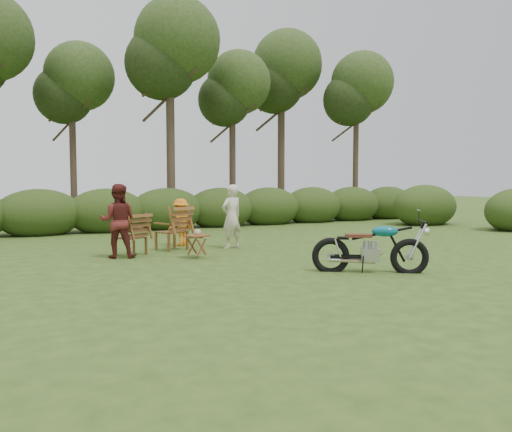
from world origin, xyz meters
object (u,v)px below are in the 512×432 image
side_table (197,246)px  cup (198,232)px  motorcycle (369,272)px  lawn_chair_left (131,255)px  lawn_chair_right (172,250)px  child (181,246)px  adult_b (119,258)px  adult_a (232,248)px

side_table → cup: size_ratio=3.61×
motorcycle → side_table: 3.65m
lawn_chair_left → side_table: size_ratio=1.85×
lawn_chair_right → child: size_ratio=0.86×
lawn_chair_right → child: 0.74m
lawn_chair_left → cup: size_ratio=6.69×
lawn_chair_right → lawn_chair_left: size_ratio=1.12×
motorcycle → child: child is taller
lawn_chair_right → side_table: size_ratio=2.08×
adult_b → child: adult_b is taller
motorcycle → cup: size_ratio=14.16×
motorcycle → adult_a: bearing=135.8°
lawn_chair_right → side_table: bearing=71.6°
adult_b → motorcycle: bearing=154.1°
adult_a → adult_b: bearing=-10.6°
adult_a → child: bearing=-62.7°
adult_b → child: bearing=-125.1°
lawn_chair_left → side_table: 1.59m
motorcycle → lawn_chair_left: size_ratio=2.12×
lawn_chair_right → child: bearing=-147.2°
lawn_chair_left → adult_b: 0.44m
motorcycle → adult_b: size_ratio=1.24×
cup → adult_a: size_ratio=0.09×
child → adult_b: bearing=8.3°
lawn_chair_right → lawn_chair_left: (-1.05, -0.34, 0.00)m
lawn_chair_left → adult_a: adult_a is taller
lawn_chair_left → side_table: bearing=110.2°
motorcycle → lawn_chair_right: size_ratio=1.89×
child → lawn_chair_left: bearing=6.9°
lawn_chair_right → motorcycle: bearing=95.4°
motorcycle → lawn_chair_left: bearing=162.6°
adult_b → child: size_ratio=1.32×
lawn_chair_left → adult_a: (2.41, -0.10, 0.00)m
side_table → cup: (0.04, 0.04, 0.30)m
lawn_chair_right → cup: cup is taller
side_table → motorcycle: bearing=-55.1°
adult_a → adult_b: size_ratio=0.98×
side_table → cup: bearing=50.2°
lawn_chair_left → cup: (1.13, -1.08, 0.54)m
lawn_chair_right → adult_a: size_ratio=0.67×
motorcycle → side_table: size_ratio=3.93×
lawn_chair_left → side_table: (1.10, -1.12, 0.24)m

